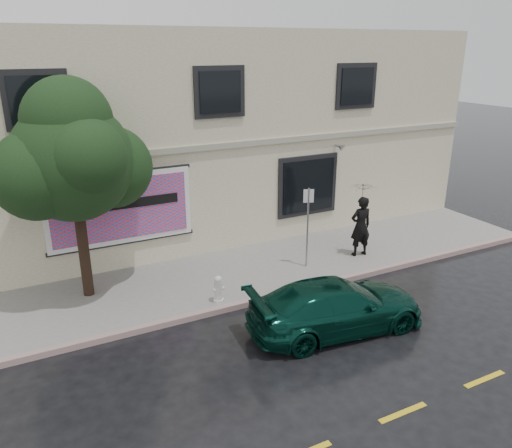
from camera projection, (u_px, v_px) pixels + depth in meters
name	position (u px, v px, depth m)	size (l,w,h in m)	color
ground	(303.00, 325.00, 12.28)	(90.00, 90.00, 0.00)	black
sidewalk	(246.00, 272.00, 14.98)	(20.00, 3.50, 0.15)	gray
curb	(274.00, 297.00, 13.51)	(20.00, 0.18, 0.16)	gray
road_marking	(403.00, 413.00, 9.34)	(19.00, 0.12, 0.01)	gold
building	(179.00, 130.00, 18.65)	(20.00, 8.12, 7.00)	beige
billboard	(120.00, 209.00, 14.35)	(4.30, 0.16, 2.20)	white
car	(337.00, 306.00, 11.90)	(1.91, 4.33, 1.26)	#083329
pedestrian	(361.00, 226.00, 15.71)	(0.71, 0.47, 1.94)	black
umbrella	(364.00, 186.00, 15.26)	(0.93, 0.93, 0.69)	black
street_tree	(73.00, 162.00, 12.27)	(3.00, 3.00, 5.16)	#332016
fire_hydrant	(218.00, 289.00, 12.98)	(0.30, 0.28, 0.74)	silver
sign_pole	(308.00, 220.00, 14.70)	(0.29, 0.13, 2.47)	gray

